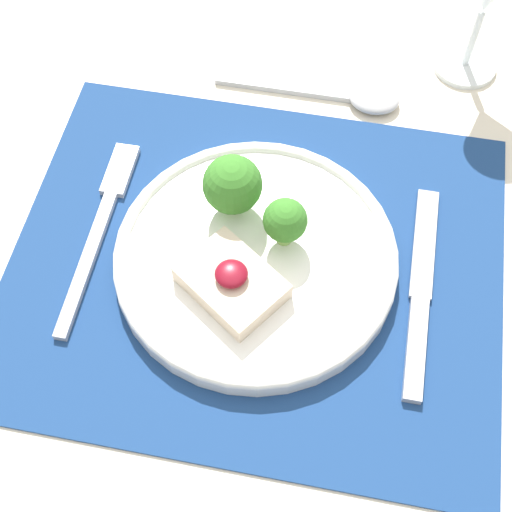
{
  "coord_description": "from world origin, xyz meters",
  "views": [
    {
      "loc": [
        0.06,
        -0.32,
        1.33
      ],
      "look_at": [
        0.0,
        -0.0,
        0.78
      ],
      "focal_mm": 50.0,
      "sensor_mm": 36.0,
      "label": 1
    }
  ],
  "objects_px": {
    "dinner_plate": "(254,255)",
    "knife": "(420,302)",
    "fork": "(102,220)",
    "spoon": "(354,96)"
  },
  "relations": [
    {
      "from": "dinner_plate",
      "to": "spoon",
      "type": "relative_size",
      "value": 1.3
    },
    {
      "from": "dinner_plate",
      "to": "knife",
      "type": "distance_m",
      "value": 0.15
    },
    {
      "from": "dinner_plate",
      "to": "fork",
      "type": "distance_m",
      "value": 0.15
    },
    {
      "from": "dinner_plate",
      "to": "knife",
      "type": "xyz_separation_m",
      "value": [
        0.15,
        -0.01,
        -0.01
      ]
    },
    {
      "from": "fork",
      "to": "spoon",
      "type": "distance_m",
      "value": 0.3
    },
    {
      "from": "spoon",
      "to": "knife",
      "type": "bearing_deg",
      "value": -72.45
    },
    {
      "from": "fork",
      "to": "knife",
      "type": "relative_size",
      "value": 1.0
    },
    {
      "from": "dinner_plate",
      "to": "knife",
      "type": "bearing_deg",
      "value": -4.94
    },
    {
      "from": "dinner_plate",
      "to": "fork",
      "type": "height_order",
      "value": "dinner_plate"
    },
    {
      "from": "dinner_plate",
      "to": "fork",
      "type": "bearing_deg",
      "value": 172.97
    }
  ]
}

